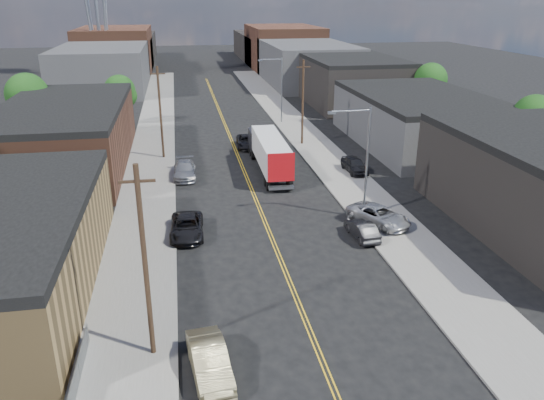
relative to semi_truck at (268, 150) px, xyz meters
name	(u,v)px	position (x,y,z in m)	size (l,w,h in m)	color
ground	(225,125)	(-2.52, 21.09, -2.13)	(260.00, 260.00, 0.00)	black
centerline	(237,155)	(-2.52, 6.09, -2.13)	(0.32, 120.00, 0.01)	gold
sidewalk_left	(152,158)	(-12.02, 6.09, -2.06)	(5.00, 140.00, 0.15)	slate
sidewalk_right	(319,150)	(6.98, 6.09, -2.06)	(5.00, 140.00, 0.15)	slate
warehouse_brown	(66,135)	(-20.52, 5.09, 1.17)	(12.00, 26.00, 6.60)	#502E20
industrial_right_b	(418,119)	(19.48, 7.09, 0.92)	(14.00, 24.00, 6.10)	#353537
industrial_right_c	(351,81)	(19.48, 33.09, 1.67)	(14.00, 22.00, 7.60)	black
skyline_left_a	(103,68)	(-22.52, 56.09, 1.87)	(16.00, 30.00, 8.00)	#353537
skyline_right_a	(307,63)	(17.48, 56.09, 1.87)	(16.00, 30.00, 8.00)	#353537
skyline_left_b	(116,50)	(-22.52, 81.09, 2.87)	(16.00, 26.00, 10.00)	#502E20
skyline_right_b	(283,47)	(17.48, 81.09, 2.87)	(16.00, 26.00, 10.00)	#502E20
skyline_left_c	(124,49)	(-22.52, 101.09, 1.37)	(16.00, 40.00, 7.00)	black
skyline_right_c	(270,47)	(17.48, 101.09, 1.37)	(16.00, 40.00, 7.00)	black
streetlight_near	(362,155)	(5.07, -13.91, 3.19)	(3.39, 0.25, 9.00)	gray
streetlight_far	(279,85)	(5.07, 21.09, 3.19)	(3.39, 0.25, 9.00)	gray
utility_pole_left_near	(145,263)	(-10.72, -28.91, 3.00)	(1.60, 0.26, 10.00)	black
utility_pole_left_far	(160,112)	(-10.72, 6.09, 3.00)	(1.60, 0.26, 10.00)	black
utility_pole_right	(303,102)	(5.68, 9.09, 3.00)	(1.60, 0.26, 10.00)	black
tree_left_mid	(28,97)	(-26.46, 16.09, 3.35)	(5.10, 5.04, 8.37)	black
tree_left_far	(120,93)	(-16.46, 23.09, 2.43)	(4.35, 4.20, 6.97)	black
tree_right_near	(534,119)	(27.54, -2.91, 2.74)	(4.60, 4.48, 7.44)	black
tree_right_far	(431,82)	(27.54, 21.09, 3.04)	(4.85, 4.76, 7.91)	black
semi_truck	(268,150)	(0.00, 0.00, 0.00)	(2.63, 14.36, 3.75)	silver
car_left_b	(209,361)	(-8.03, -30.91, -1.36)	(1.64, 4.69, 1.55)	#7A7150
car_left_c	(187,227)	(-8.69, -14.93, -1.41)	(2.41, 5.23, 1.45)	black
car_left_d	(185,170)	(-8.57, -1.02, -1.37)	(2.14, 5.26, 1.53)	#9E9FA3
car_right_oncoming	(362,230)	(4.08, -17.57, -1.48)	(1.39, 3.97, 1.31)	black
car_right_lot_a	(379,215)	(6.07, -15.70, -1.25)	(2.44, 5.29, 1.47)	#AEB0B4
car_right_lot_c	(355,165)	(8.40, -2.71, -1.22)	(1.80, 4.48, 1.53)	black
car_ahead_truck	(247,141)	(-1.02, 8.97, -1.42)	(2.39, 5.17, 1.44)	black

